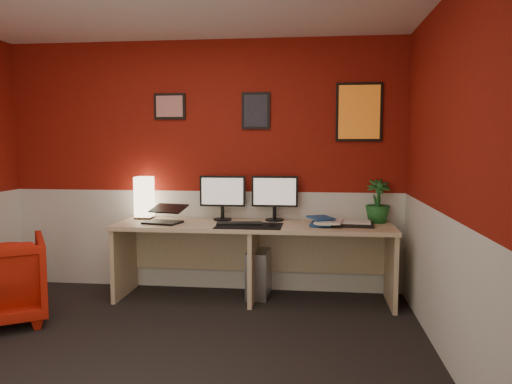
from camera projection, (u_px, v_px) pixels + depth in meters
name	position (u px, v px, depth m)	size (l,w,h in m)	color
ground	(149.00, 361.00, 3.40)	(4.00, 3.50, 0.01)	black
wall_back	(203.00, 166.00, 5.00)	(4.00, 0.01, 2.50)	maroon
wall_right	(460.00, 181.00, 3.04)	(0.01, 3.50, 2.50)	maroon
wainscot_back	(204.00, 240.00, 5.07)	(4.00, 0.01, 1.00)	silver
wainscot_right	(454.00, 300.00, 3.12)	(0.01, 3.50, 1.00)	silver
desk	(253.00, 262.00, 4.69)	(2.60, 0.65, 0.73)	tan
shoji_lamp	(144.00, 199.00, 4.96)	(0.16, 0.16, 0.40)	#FFE5B2
laptop	(162.00, 212.00, 4.67)	(0.33, 0.23, 0.22)	black
monitor_left	(222.00, 191.00, 4.85)	(0.45, 0.06, 0.58)	black
monitor_right	(275.00, 191.00, 4.82)	(0.45, 0.06, 0.58)	black
desk_mat	(249.00, 226.00, 4.52)	(0.60, 0.38, 0.01)	black
keyboard	(239.00, 223.00, 4.58)	(0.42, 0.14, 0.02)	black
mouse	(272.00, 224.00, 4.52)	(0.06, 0.10, 0.03)	black
book_bottom	(311.00, 224.00, 4.57)	(0.20, 0.26, 0.02)	navy
book_middle	(316.00, 221.00, 4.56)	(0.24, 0.33, 0.02)	silver
book_top	(311.00, 219.00, 4.56)	(0.19, 0.26, 0.02)	navy
zen_tray	(354.00, 224.00, 4.53)	(0.35, 0.25, 0.03)	black
potted_plant	(378.00, 201.00, 4.70)	(0.23, 0.23, 0.41)	#19591E
pc_tower	(259.00, 273.00, 4.84)	(0.20, 0.45, 0.45)	#99999E
art_left	(170.00, 106.00, 4.97)	(0.32, 0.02, 0.26)	red
art_center	(256.00, 111.00, 4.87)	(0.28, 0.02, 0.36)	black
art_right	(359.00, 112.00, 4.76)	(0.44, 0.02, 0.56)	orange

